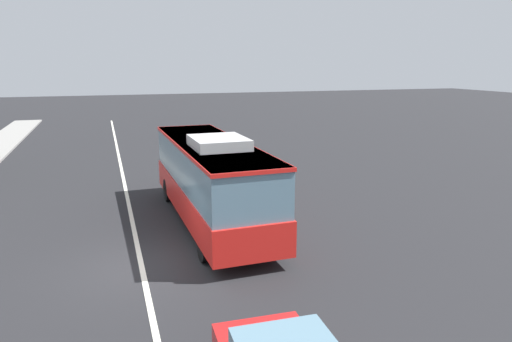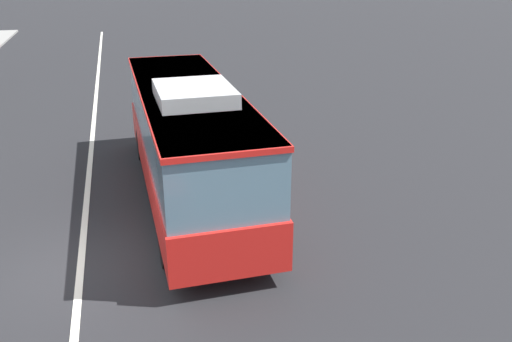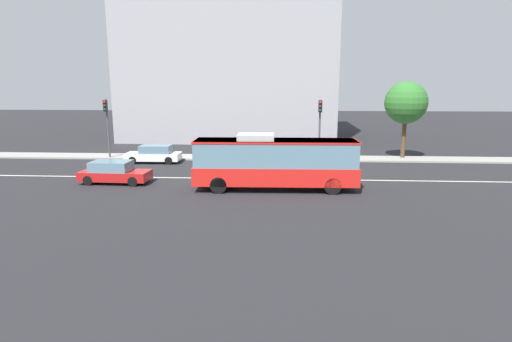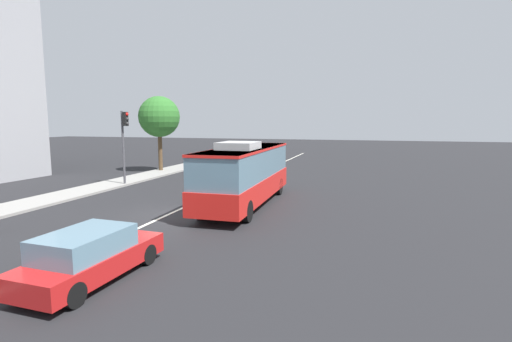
% 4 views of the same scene
% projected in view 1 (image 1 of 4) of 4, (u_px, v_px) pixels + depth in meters
% --- Properties ---
extents(ground_plane, '(160.00, 160.00, 0.00)m').
position_uv_depth(ground_plane, '(142.00, 266.00, 13.91)').
color(ground_plane, black).
extents(lane_centre_line, '(76.00, 0.16, 0.01)m').
position_uv_depth(lane_centre_line, '(142.00, 266.00, 13.90)').
color(lane_centre_line, silver).
rests_on(lane_centre_line, ground_plane).
extents(transit_bus, '(10.06, 2.74, 3.46)m').
position_uv_depth(transit_bus, '(211.00, 176.00, 17.34)').
color(transit_bus, red).
rests_on(transit_bus, ground_plane).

